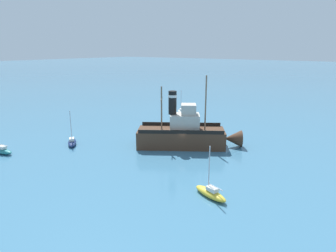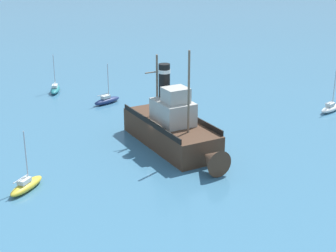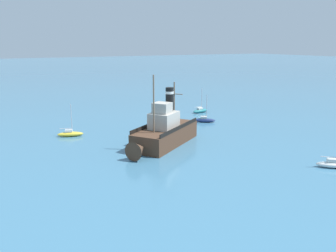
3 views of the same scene
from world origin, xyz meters
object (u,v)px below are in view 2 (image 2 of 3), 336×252
(old_tugboat, at_px, (174,129))
(sailboat_yellow, at_px, (26,185))
(sailboat_teal, at_px, (55,89))
(sailboat_navy, at_px, (107,100))
(sailboat_white, at_px, (331,108))

(old_tugboat, distance_m, sailboat_yellow, 14.99)
(sailboat_yellow, distance_m, sailboat_teal, 28.33)
(old_tugboat, distance_m, sailboat_teal, 24.46)
(old_tugboat, height_order, sailboat_yellow, old_tugboat)
(sailboat_navy, distance_m, sailboat_teal, 8.88)
(old_tugboat, height_order, sailboat_navy, old_tugboat)
(sailboat_yellow, bearing_deg, sailboat_navy, -94.74)
(sailboat_white, distance_m, sailboat_teal, 34.68)
(sailboat_yellow, xyz_separation_m, sailboat_teal, (5.79, -27.73, 0.00))
(old_tugboat, relative_size, sailboat_white, 2.83)
(sailboat_yellow, bearing_deg, sailboat_white, -141.77)
(old_tugboat, bearing_deg, sailboat_yellow, 42.29)
(sailboat_navy, bearing_deg, sailboat_teal, -29.57)
(sailboat_navy, xyz_separation_m, sailboat_teal, (7.72, -4.38, 0.00))
(sailboat_white, xyz_separation_m, sailboat_teal, (34.27, -5.29, 0.00))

